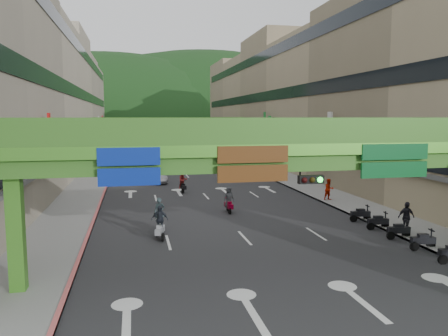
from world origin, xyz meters
TOP-DOWN VIEW (x-y plane):
  - road_slab at (0.00, 50.00)m, footprint 18.00×140.00m
  - sidewalk_left at (-11.00, 50.00)m, footprint 4.00×140.00m
  - sidewalk_right at (11.00, 50.00)m, footprint 4.00×140.00m
  - curb_left at (-9.10, 50.00)m, footprint 0.20×140.00m
  - curb_right at (9.10, 50.00)m, footprint 0.20×140.00m
  - building_row_left at (-18.93, 50.00)m, footprint 12.80×95.00m
  - building_row_right at (18.93, 50.00)m, footprint 12.80×95.00m
  - overpass_near at (0.93, 5.38)m, footprint 28.00×12.27m
  - overpass_far at (0.00, 65.00)m, footprint 28.00×2.20m
  - hill_left at (-15.00, 160.00)m, footprint 168.00×140.00m
  - hill_right at (25.00, 180.00)m, footprint 208.00×176.00m
  - bunting_string at (0.00, 30.00)m, footprint 26.00×0.36m
  - scooter_rider_near at (-4.82, 14.62)m, footprint 0.69×1.60m
  - scooter_rider_mid at (-1.81, 28.46)m, footprint 0.92×1.60m
  - scooter_rider_left at (-4.92, 12.79)m, footprint 1.05×1.57m
  - scooter_rider_far at (0.56, 18.97)m, footprint 0.82×1.60m
  - parked_scooter_row at (8.80, 10.00)m, footprint 1.60×9.39m
  - car_silver at (-3.70, 35.00)m, footprint 1.77×3.94m
  - car_yellow at (1.25, 68.97)m, footprint 2.03×3.97m
  - pedestrian_red at (9.80, 21.47)m, footprint 0.97×0.81m
  - pedestrian_dark at (9.80, 10.77)m, footprint 1.11×0.49m
  - pedestrian_blue at (10.06, 37.13)m, footprint 0.80×0.52m

SIDE VIEW (x-z plane):
  - hill_left at x=-15.00m, z-range -56.00..56.00m
  - hill_right at x=25.00m, z-range -64.00..64.00m
  - road_slab at x=0.00m, z-range 0.00..0.02m
  - sidewalk_left at x=-11.00m, z-range 0.00..0.15m
  - sidewalk_right at x=11.00m, z-range 0.00..0.15m
  - curb_left at x=-9.10m, z-range 0.00..0.18m
  - curb_right at x=9.10m, z-range 0.00..0.18m
  - parked_scooter_row at x=8.80m, z-range -0.02..1.06m
  - car_silver at x=-3.70m, z-range 0.00..1.25m
  - car_yellow at x=1.25m, z-range 0.00..1.29m
  - pedestrian_blue at x=10.06m, z-range 0.00..1.71m
  - pedestrian_red at x=9.80m, z-range 0.00..1.80m
  - pedestrian_dark at x=9.80m, z-range 0.00..1.88m
  - scooter_rider_far at x=0.56m, z-range 0.00..1.95m
  - scooter_rider_near at x=-4.82m, z-range -0.06..2.07m
  - scooter_rider_left at x=-4.92m, z-range 0.00..2.02m
  - scooter_rider_mid at x=-1.81m, z-range 0.03..2.09m
  - overpass_near at x=0.93m, z-range 1.66..8.76m
  - overpass_far at x=0.00m, z-range 1.85..8.95m
  - bunting_string at x=0.00m, z-range 5.73..6.19m
  - building_row_left at x=-18.93m, z-range -0.04..18.96m
  - building_row_right at x=18.93m, z-range -0.04..18.96m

